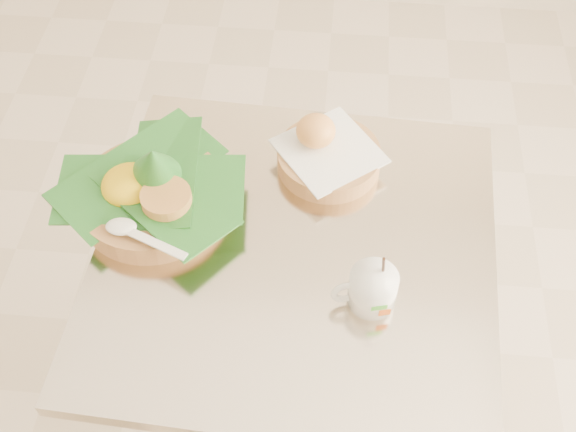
# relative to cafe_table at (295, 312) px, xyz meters

# --- Properties ---
(floor) EXTENTS (3.60, 3.60, 0.00)m
(floor) POSITION_rel_cafe_table_xyz_m (-0.21, 0.01, -0.53)
(floor) COLOR beige
(floor) RESTS_ON ground
(cafe_table) EXTENTS (0.74, 0.74, 0.75)m
(cafe_table) POSITION_rel_cafe_table_xyz_m (0.00, 0.00, 0.00)
(cafe_table) COLOR gray
(cafe_table) RESTS_ON floor
(rice_basket) EXTENTS (0.34, 0.34, 0.17)m
(rice_basket) POSITION_rel_cafe_table_xyz_m (-0.27, 0.07, 0.27)
(rice_basket) COLOR tan
(rice_basket) RESTS_ON cafe_table
(bread_basket) EXTENTS (0.24, 0.24, 0.10)m
(bread_basket) POSITION_rel_cafe_table_xyz_m (0.04, 0.20, 0.25)
(bread_basket) COLOR tan
(bread_basket) RESTS_ON cafe_table
(coffee_mug) EXTENTS (0.11, 0.08, 0.14)m
(coffee_mug) POSITION_rel_cafe_table_xyz_m (0.13, -0.10, 0.26)
(coffee_mug) COLOR white
(coffee_mug) RESTS_ON cafe_table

